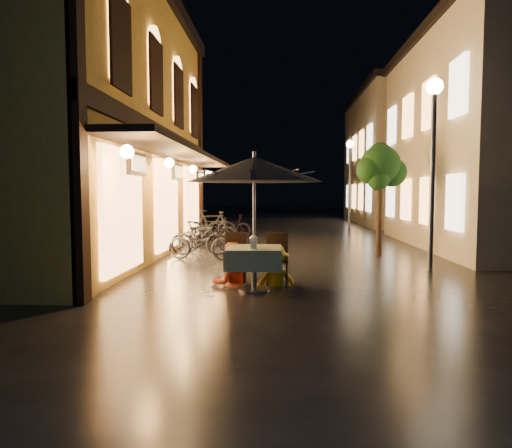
# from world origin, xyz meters

# --- Properties ---
(ground) EXTENTS (90.00, 90.00, 0.00)m
(ground) POSITION_xyz_m (0.00, 0.00, 0.00)
(ground) COLOR black
(ground) RESTS_ON ground
(west_building) EXTENTS (5.90, 11.40, 7.40)m
(west_building) POSITION_xyz_m (-5.72, 4.00, 3.71)
(west_building) COLOR #BE7B39
(west_building) RESTS_ON ground
(east_building_far) EXTENTS (7.30, 10.30, 7.30)m
(east_building_far) POSITION_xyz_m (7.49, 18.00, 3.66)
(east_building_far) COLOR #BCAC92
(east_building_far) RESTS_ON ground
(street_tree) EXTENTS (1.43, 1.20, 3.15)m
(street_tree) POSITION_xyz_m (2.41, 4.51, 2.42)
(street_tree) COLOR black
(street_tree) RESTS_ON ground
(streetlamp_near) EXTENTS (0.36, 0.36, 4.23)m
(streetlamp_near) POSITION_xyz_m (3.00, 2.00, 2.92)
(streetlamp_near) COLOR #59595E
(streetlamp_near) RESTS_ON ground
(streetlamp_far) EXTENTS (0.36, 0.36, 4.23)m
(streetlamp_far) POSITION_xyz_m (3.00, 14.00, 2.92)
(streetlamp_far) COLOR #59595E
(streetlamp_far) RESTS_ON ground
(cafe_table) EXTENTS (0.99, 0.99, 0.78)m
(cafe_table) POSITION_xyz_m (-0.81, -0.30, 0.59)
(cafe_table) COLOR #59595E
(cafe_table) RESTS_ON ground
(patio_umbrella) EXTENTS (2.41, 2.41, 2.46)m
(patio_umbrella) POSITION_xyz_m (-0.81, -0.30, 2.15)
(patio_umbrella) COLOR #59595E
(patio_umbrella) RESTS_ON ground
(cafe_chair_left) EXTENTS (0.42, 0.42, 0.97)m
(cafe_chair_left) POSITION_xyz_m (-1.21, 0.44, 0.54)
(cafe_chair_left) COLOR black
(cafe_chair_left) RESTS_ON ground
(cafe_chair_right) EXTENTS (0.42, 0.42, 0.97)m
(cafe_chair_right) POSITION_xyz_m (-0.41, 0.44, 0.54)
(cafe_chair_right) COLOR black
(cafe_chair_right) RESTS_ON ground
(table_lantern) EXTENTS (0.16, 0.16, 0.25)m
(table_lantern) POSITION_xyz_m (-0.81, -0.46, 0.92)
(table_lantern) COLOR white
(table_lantern) RESTS_ON cafe_table
(person_orange) EXTENTS (0.92, 0.82, 1.57)m
(person_orange) POSITION_xyz_m (-1.29, 0.26, 0.79)
(person_orange) COLOR orange
(person_orange) RESTS_ON ground
(person_yellow) EXTENTS (1.08, 0.81, 1.49)m
(person_yellow) POSITION_xyz_m (-0.45, 0.25, 0.74)
(person_yellow) COLOR #FFB902
(person_yellow) RESTS_ON ground
(bicycle_0) EXTENTS (1.78, 0.78, 0.91)m
(bicycle_0) POSITION_xyz_m (-2.40, 3.34, 0.45)
(bicycle_0) COLOR black
(bicycle_0) RESTS_ON ground
(bicycle_1) EXTENTS (1.61, 0.53, 0.95)m
(bicycle_1) POSITION_xyz_m (-2.59, 4.19, 0.48)
(bicycle_1) COLOR black
(bicycle_1) RESTS_ON ground
(bicycle_2) EXTENTS (1.81, 0.64, 0.95)m
(bicycle_2) POSITION_xyz_m (-2.43, 4.84, 0.48)
(bicycle_2) COLOR black
(bicycle_2) RESTS_ON ground
(bicycle_3) EXTENTS (1.65, 0.51, 0.98)m
(bicycle_3) POSITION_xyz_m (-2.52, 6.45, 0.49)
(bicycle_3) COLOR black
(bicycle_3) RESTS_ON ground
(bicycle_4) EXTENTS (1.70, 0.65, 0.88)m
(bicycle_4) POSITION_xyz_m (-2.69, 7.09, 0.44)
(bicycle_4) COLOR black
(bicycle_4) RESTS_ON ground
(bicycle_5) EXTENTS (1.92, 1.13, 1.12)m
(bicycle_5) POSITION_xyz_m (-2.82, 7.84, 0.56)
(bicycle_5) COLOR black
(bicycle_5) RESTS_ON ground
(bicycle_6) EXTENTS (1.72, 0.72, 0.88)m
(bicycle_6) POSITION_xyz_m (-2.34, 9.34, 0.44)
(bicycle_6) COLOR black
(bicycle_6) RESTS_ON ground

